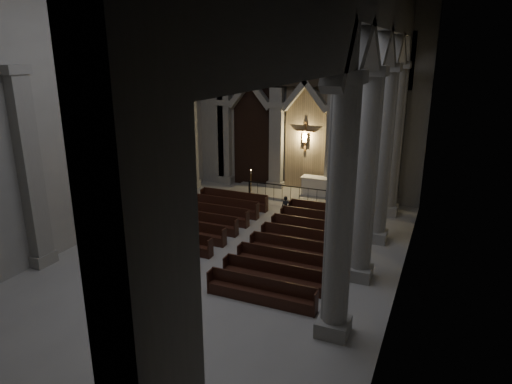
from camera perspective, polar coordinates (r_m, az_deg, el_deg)
room at (r=16.96m, az=-5.73°, el=14.11°), size 24.00×24.10×12.00m
sanctuary_wall at (r=27.66m, az=6.26°, el=13.21°), size 14.00×0.77×12.00m
right_arcade at (r=16.39m, az=14.35°, el=14.37°), size 1.00×24.00×12.00m
left_pilasters at (r=24.08m, az=-15.60°, el=5.60°), size 0.60×13.00×8.03m
sanctuary_step at (r=28.00m, az=5.26°, el=-0.37°), size 8.50×2.60×0.15m
altar at (r=27.85m, az=7.86°, el=0.76°), size 2.13×0.85×1.08m
altar_rail at (r=26.57m, az=4.36°, el=0.09°), size 5.34×0.09×1.05m
candle_stand_left at (r=28.19m, az=-0.64°, el=0.57°), size 0.27×0.27×1.58m
candle_stand_right at (r=26.36m, az=10.14°, el=-1.07°), size 0.22×0.22×1.29m
pews at (r=21.06m, az=-1.49°, el=-5.71°), size 9.47×9.31×0.91m
worshipper at (r=24.10m, az=3.72°, el=-1.95°), size 0.48×0.36×1.21m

